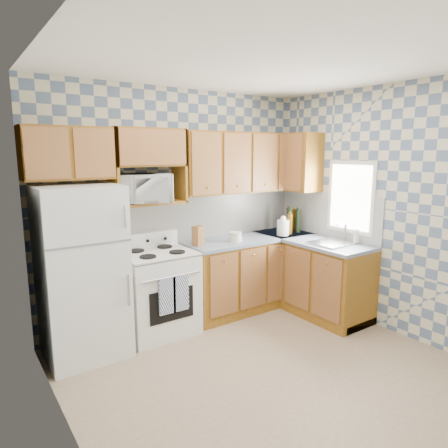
{
  "coord_description": "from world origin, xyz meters",
  "views": [
    {
      "loc": [
        -2.26,
        -2.57,
        1.98
      ],
      "look_at": [
        0.05,
        0.75,
        1.25
      ],
      "focal_mm": 32.0,
      "sensor_mm": 36.0,
      "label": 1
    }
  ],
  "objects": [
    {
      "name": "food_containers",
      "position": [
        0.54,
        1.21,
        0.98
      ],
      "size": [
        0.17,
        0.17,
        0.11
      ],
      "primitive_type": null,
      "color": "beige",
      "rests_on": "countertop_back"
    },
    {
      "name": "microwave_shelf",
      "position": [
        -0.47,
        1.44,
        1.44
      ],
      "size": [
        0.8,
        0.33,
        0.03
      ],
      "primitive_type": "cube",
      "color": "brown",
      "rests_on": "back_wall"
    },
    {
      "name": "soap_bottle",
      "position": [
        1.61,
        0.29,
        1.01
      ],
      "size": [
        0.06,
        0.06,
        0.17
      ],
      "primitive_type": "cylinder",
      "color": "beige",
      "rests_on": "countertop_right"
    },
    {
      "name": "bottle_1",
      "position": [
        1.55,
        1.17,
        1.07
      ],
      "size": [
        0.07,
        0.07,
        0.31
      ],
      "primitive_type": "cylinder",
      "color": "black",
      "rests_on": "countertop_back"
    },
    {
      "name": "countertop_back",
      "position": [
        0.82,
        1.3,
        0.9
      ],
      "size": [
        1.77,
        0.63,
        0.04
      ],
      "primitive_type": "cube",
      "color": "slate",
      "rests_on": "base_cabinets_back"
    },
    {
      "name": "sink",
      "position": [
        1.4,
        0.45,
        0.93
      ],
      "size": [
        0.48,
        0.4,
        0.03
      ],
      "primitive_type": "cube",
      "color": "#B7B7BC",
      "rests_on": "countertop_right"
    },
    {
      "name": "backguard",
      "position": [
        -0.47,
        1.55,
        1.0
      ],
      "size": [
        0.76,
        0.08,
        0.17
      ],
      "primitive_type": "cube",
      "color": "white",
      "rests_on": "cooktop"
    },
    {
      "name": "backsplash_right",
      "position": [
        1.69,
        0.8,
        1.2
      ],
      "size": [
        0.02,
        1.6,
        0.56
      ],
      "primitive_type": "cube",
      "color": "white",
      "rests_on": "right_wall"
    },
    {
      "name": "right_wall",
      "position": [
        1.7,
        0.0,
        1.35
      ],
      "size": [
        0.02,
        3.2,
        2.7
      ],
      "primitive_type": "cube",
      "color": "slate",
      "rests_on": "ground"
    },
    {
      "name": "upper_cabinets_fridge",
      "position": [
        -1.29,
        1.44,
        1.97
      ],
      "size": [
        0.82,
        0.33,
        0.5
      ],
      "primitive_type": "cube",
      "color": "brown",
      "rests_on": "back_wall"
    },
    {
      "name": "backsplash_back",
      "position": [
        0.4,
        1.59,
        1.2
      ],
      "size": [
        2.6,
        0.02,
        0.56
      ],
      "primitive_type": "cube",
      "color": "white",
      "rests_on": "back_wall"
    },
    {
      "name": "bottle_0",
      "position": [
        1.45,
        1.23,
        1.09
      ],
      "size": [
        0.07,
        0.07,
        0.33
      ],
      "primitive_type": "cylinder",
      "color": "black",
      "rests_on": "countertop_back"
    },
    {
      "name": "floor",
      "position": [
        0.0,
        0.0,
        0.0
      ],
      "size": [
        3.4,
        3.4,
        0.0
      ],
      "primitive_type": "plane",
      "color": "#7F664E",
      "rests_on": "ground"
    },
    {
      "name": "bottle_3",
      "position": [
        1.38,
        1.15,
        1.05
      ],
      "size": [
        0.07,
        0.07,
        0.27
      ],
      "primitive_type": "cylinder",
      "color": "#55380A",
      "rests_on": "countertop_back"
    },
    {
      "name": "cooktop",
      "position": [
        -0.47,
        1.28,
        0.91
      ],
      "size": [
        0.76,
        0.65,
        0.02
      ],
      "primitive_type": "cube",
      "color": "silver",
      "rests_on": "stove_body"
    },
    {
      "name": "refrigerator",
      "position": [
        -1.27,
        1.25,
        0.84
      ],
      "size": [
        0.75,
        0.7,
        1.68
      ],
      "primitive_type": "cube",
      "color": "white",
      "rests_on": "floor"
    },
    {
      "name": "window",
      "position": [
        1.69,
        0.45,
        1.45
      ],
      "size": [
        0.02,
        0.66,
        0.86
      ],
      "primitive_type": "cube",
      "color": "silver",
      "rests_on": "right_wall"
    },
    {
      "name": "countertop_right",
      "position": [
        1.4,
        0.8,
        0.9
      ],
      "size": [
        0.63,
        1.6,
        0.04
      ],
      "primitive_type": "cube",
      "color": "slate",
      "rests_on": "base_cabinets_right"
    },
    {
      "name": "back_wall",
      "position": [
        0.0,
        1.6,
        1.35
      ],
      "size": [
        3.4,
        0.02,
        2.7
      ],
      "primitive_type": "cube",
      "color": "slate",
      "rests_on": "ground"
    },
    {
      "name": "upper_cabinets_back",
      "position": [
        0.82,
        1.44,
        1.85
      ],
      "size": [
        1.75,
        0.33,
        0.74
      ],
      "primitive_type": "cube",
      "color": "brown",
      "rests_on": "back_wall"
    },
    {
      "name": "base_cabinets_back",
      "position": [
        0.82,
        1.3,
        0.44
      ],
      "size": [
        1.75,
        0.6,
        0.88
      ],
      "primitive_type": "cube",
      "color": "brown",
      "rests_on": "floor"
    },
    {
      "name": "dish_towel_left",
      "position": [
        -0.53,
        0.93,
        0.54
      ],
      "size": [
        0.18,
        0.02,
        0.38
      ],
      "primitive_type": "cube",
      "color": "navy",
      "rests_on": "stove_body"
    },
    {
      "name": "stove_body",
      "position": [
        -0.47,
        1.28,
        0.45
      ],
      "size": [
        0.76,
        0.65,
        0.9
      ],
      "primitive_type": "cube",
      "color": "white",
      "rests_on": "floor"
    },
    {
      "name": "upper_cabinets_right",
      "position": [
        1.53,
        1.25,
        1.85
      ],
      "size": [
        0.33,
        0.7,
        0.74
      ],
      "primitive_type": "cube",
      "color": "brown",
      "rests_on": "right_wall"
    },
    {
      "name": "bottle_2",
      "position": [
        1.58,
        1.27,
        1.06
      ],
      "size": [
        0.07,
        0.07,
        0.29
      ],
      "primitive_type": "cylinder",
      "color": "#55380A",
      "rests_on": "countertop_back"
    },
    {
      "name": "microwave",
      "position": [
        -0.54,
        1.38,
        1.6
      ],
      "size": [
        0.64,
        0.53,
        0.31
      ],
      "primitive_type": "imported",
      "rotation": [
        0.0,
        0.0,
        -0.32
      ],
      "color": "white",
      "rests_on": "microwave_shelf"
    },
    {
      "name": "base_cabinets_right",
      "position": [
        1.4,
        0.8,
        0.44
      ],
      "size": [
        0.6,
        1.6,
        0.88
      ],
      "primitive_type": "cube",
      "color": "brown",
      "rests_on": "floor"
    },
    {
      "name": "dish_towel_right",
      "position": [
        -0.37,
        0.93,
        0.54
      ],
      "size": [
        0.18,
        0.02,
        0.38
      ],
      "primitive_type": "cube",
      "color": "navy",
      "rests_on": "stove_body"
    },
    {
      "name": "knife_block",
      "position": [
        0.05,
        1.27,
        1.03
      ],
      "size": [
        0.13,
        0.13,
        0.23
      ],
      "primitive_type": "cube",
      "rotation": [
        0.0,
        0.0,
        0.26
      ],
      "color": "brown",
      "rests_on": "countertop_back"
    },
    {
      "name": "electric_kettle",
      "position": [
        1.25,
        1.14,
        1.02
      ],
      "size": [
        0.16,
        0.16,
        0.2
      ],
      "primitive_type": "cylinder",
      "color": "white",
      "rests_on": "countertop_back"
    }
  ]
}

